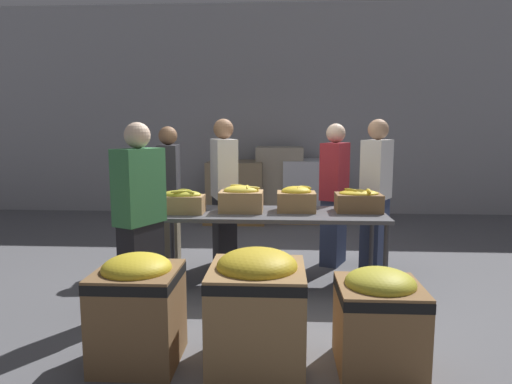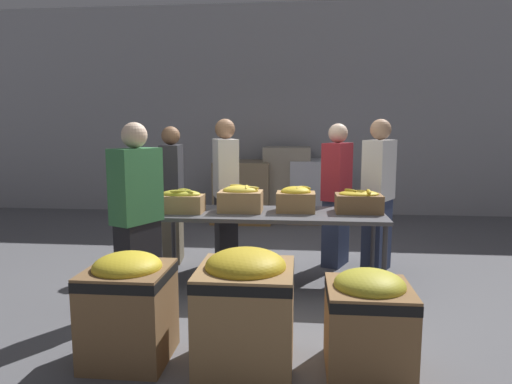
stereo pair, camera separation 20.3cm
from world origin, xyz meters
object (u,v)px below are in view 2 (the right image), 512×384
object	(u,v)px
volunteer_4	(137,218)
volunteer_0	(337,196)
donation_bin_0	(129,303)
pallet_stack_0	(243,191)
banana_box_0	(181,201)
banana_box_3	(359,201)
donation_bin_1	(246,305)
pallet_stack_1	(317,190)
volunteer_2	(226,194)
banana_box_2	(296,199)
volunteer_3	(378,197)
pallet_stack_2	(287,184)
banana_box_1	(241,199)
volunteer_1	(172,195)
donation_bin_2	(368,318)
sorting_table	(269,217)

from	to	relation	value
volunteer_4	volunteer_0	bearing A→B (deg)	-24.51
donation_bin_0	pallet_stack_0	xyz separation A→B (m)	(0.19, 5.11, 0.11)
banana_box_0	donation_bin_0	xyz separation A→B (m)	(0.03, -1.60, -0.49)
banana_box_3	pallet_stack_0	bearing A→B (deg)	116.18
donation_bin_1	pallet_stack_1	world-z (taller)	pallet_stack_1
volunteer_2	donation_bin_0	world-z (taller)	volunteer_2
banana_box_2	volunteer_3	bearing A→B (deg)	29.90
donation_bin_1	banana_box_2	bearing A→B (deg)	79.63
volunteer_2	pallet_stack_1	size ratio (longest dim) A/B	1.62
volunteer_2	pallet_stack_2	bearing A→B (deg)	148.74
volunteer_0	volunteer_4	bearing A→B (deg)	-25.97
banana_box_1	donation_bin_1	distance (m)	1.80
volunteer_1	donation_bin_1	xyz separation A→B (m)	(1.21, -2.45, -0.39)
banana_box_0	volunteer_2	xyz separation A→B (m)	(0.36, 0.71, -0.03)
volunteer_2	banana_box_1	bearing A→B (deg)	4.43
banana_box_2	pallet_stack_1	distance (m)	3.57
volunteer_1	volunteer_3	distance (m)	2.48
volunteer_4	donation_bin_1	xyz separation A→B (m)	(1.10, -0.92, -0.41)
volunteer_0	volunteer_2	world-z (taller)	volunteer_2
volunteer_1	donation_bin_2	xyz separation A→B (m)	(2.05, -2.45, -0.46)
banana_box_1	donation_bin_2	xyz separation A→B (m)	(1.10, -1.71, -0.54)
banana_box_1	donation_bin_0	size ratio (longest dim) A/B	0.57
pallet_stack_1	donation_bin_2	bearing A→B (deg)	-88.33
pallet_stack_0	donation_bin_2	bearing A→B (deg)	-73.70
donation_bin_1	volunteer_0	bearing A→B (deg)	72.02
sorting_table	volunteer_1	world-z (taller)	volunteer_1
volunteer_3	donation_bin_1	distance (m)	2.67
donation_bin_1	donation_bin_2	xyz separation A→B (m)	(0.84, -0.00, -0.06)
donation_bin_1	volunteer_4	bearing A→B (deg)	140.01
volunteer_0	pallet_stack_0	world-z (taller)	volunteer_0
banana_box_0	volunteer_4	world-z (taller)	volunteer_4
banana_box_2	volunteer_0	xyz separation A→B (m)	(0.48, 0.72, -0.07)
volunteer_0	donation_bin_1	bearing A→B (deg)	6.71
volunteer_2	donation_bin_1	distance (m)	2.41
donation_bin_0	pallet_stack_2	world-z (taller)	pallet_stack_2
sorting_table	pallet_stack_2	bearing A→B (deg)	88.71
banana_box_2	volunteer_1	size ratio (longest dim) A/B	0.24
sorting_table	banana_box_1	xyz separation A→B (m)	(-0.30, 0.01, 0.19)
volunteer_0	volunteer_1	bearing A→B (deg)	-64.31
banana_box_2	volunteer_0	bearing A→B (deg)	56.06
donation_bin_0	volunteer_0	bearing A→B (deg)	56.43
volunteer_2	donation_bin_2	size ratio (longest dim) A/B	2.48
donation_bin_2	pallet_stack_2	distance (m)	5.35
donation_bin_1	pallet_stack_2	bearing A→B (deg)	88.63
volunteer_4	pallet_stack_0	world-z (taller)	volunteer_4
donation_bin_0	pallet_stack_1	bearing A→B (deg)	73.92
volunteer_4	pallet_stack_1	size ratio (longest dim) A/B	1.56
volunteer_1	pallet_stack_2	size ratio (longest dim) A/B	1.27
volunteer_1	pallet_stack_1	xyz separation A→B (m)	(1.89, 2.85, -0.30)
volunteer_3	sorting_table	bearing A→B (deg)	-33.64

